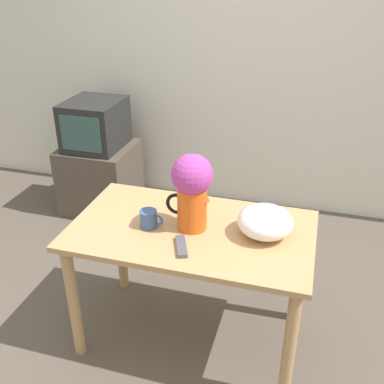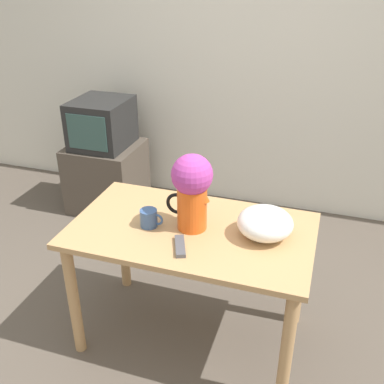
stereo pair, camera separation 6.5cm
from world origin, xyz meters
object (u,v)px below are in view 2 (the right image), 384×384
at_px(flower_vase, 192,186).
at_px(white_bowl, 265,223).
at_px(tv_set, 102,123).
at_px(coffee_mug, 149,218).

xyz_separation_m(flower_vase, white_bowl, (0.36, 0.03, -0.16)).
distance_m(flower_vase, tv_set, 1.70).
bearing_deg(tv_set, coffee_mug, -53.20).
height_order(coffee_mug, tv_set, tv_set).
relative_size(coffee_mug, white_bowl, 0.45).
height_order(white_bowl, tv_set, tv_set).
bearing_deg(coffee_mug, white_bowl, 8.88).
bearing_deg(flower_vase, white_bowl, 5.46).
bearing_deg(coffee_mug, tv_set, 126.80).
bearing_deg(white_bowl, tv_set, 142.18).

